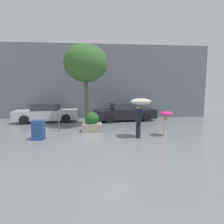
# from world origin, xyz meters

# --- Properties ---
(ground_plane) EXTENTS (40.00, 40.00, 0.00)m
(ground_plane) POSITION_xyz_m (0.00, 0.00, 0.00)
(ground_plane) COLOR slate
(building_facade) EXTENTS (18.00, 0.30, 6.00)m
(building_facade) POSITION_xyz_m (0.00, 6.50, 3.00)
(building_facade) COLOR slate
(building_facade) RESTS_ON ground
(planter_box) EXTENTS (1.06, 0.77, 1.09)m
(planter_box) POSITION_xyz_m (-0.58, 1.43, 0.49)
(planter_box) COLOR #9E9384
(planter_box) RESTS_ON ground
(person_adult) EXTENTS (0.97, 0.97, 1.89)m
(person_adult) POSITION_xyz_m (1.75, -0.10, 1.50)
(person_adult) COLOR #1E1E2D
(person_adult) RESTS_ON ground
(person_child) EXTENTS (0.65, 0.65, 1.23)m
(person_child) POSITION_xyz_m (3.11, 0.12, 1.00)
(person_child) COLOR beige
(person_child) RESTS_ON ground
(parked_car_near) EXTENTS (4.75, 2.55, 1.34)m
(parked_car_near) POSITION_xyz_m (1.79, 4.94, 0.62)
(parked_car_near) COLOR black
(parked_car_near) RESTS_ON ground
(parked_car_far) EXTENTS (4.58, 2.44, 1.34)m
(parked_car_far) POSITION_xyz_m (-3.98, 4.86, 0.62)
(parked_car_far) COLOR #B7BCC1
(parked_car_far) RESTS_ON ground
(street_tree) EXTENTS (2.67, 2.67, 5.05)m
(street_tree) POSITION_xyz_m (-0.97, 2.83, 3.89)
(street_tree) COLOR brown
(street_tree) RESTS_ON ground
(parking_meter) EXTENTS (0.14, 0.14, 1.18)m
(parking_meter) POSITION_xyz_m (-2.41, 1.56, 0.85)
(parking_meter) COLOR #595B60
(parking_meter) RESTS_ON ground
(newspaper_box) EXTENTS (0.50, 0.44, 0.90)m
(newspaper_box) POSITION_xyz_m (-2.98, -0.06, 0.45)
(newspaper_box) COLOR navy
(newspaper_box) RESTS_ON ground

